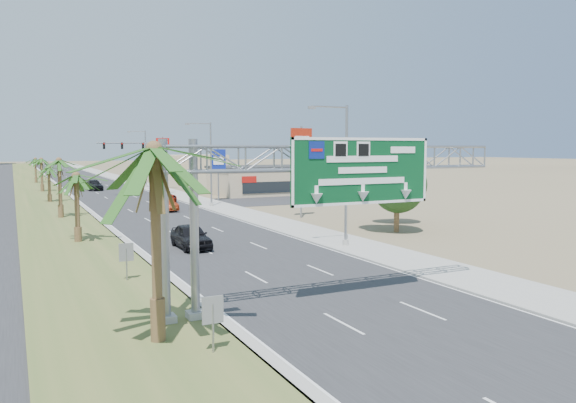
% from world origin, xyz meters
% --- Properties ---
extents(ground, '(600.00, 600.00, 0.00)m').
position_xyz_m(ground, '(0.00, 0.00, 0.00)').
color(ground, '#8C7A59').
rests_on(ground, ground).
extents(road, '(12.00, 300.00, 0.02)m').
position_xyz_m(road, '(0.00, 110.00, 0.01)').
color(road, '#28282B').
rests_on(road, ground).
extents(sidewalk_right, '(4.00, 300.00, 0.10)m').
position_xyz_m(sidewalk_right, '(8.50, 110.00, 0.05)').
color(sidewalk_right, '#9E9B93').
rests_on(sidewalk_right, ground).
extents(median_grass, '(7.00, 300.00, 0.12)m').
position_xyz_m(median_grass, '(-10.00, 110.00, 0.06)').
color(median_grass, '#4B602A').
rests_on(median_grass, ground).
extents(sign_gantry, '(16.75, 1.24, 7.50)m').
position_xyz_m(sign_gantry, '(-1.06, 9.93, 6.06)').
color(sign_gantry, gray).
rests_on(sign_gantry, ground).
extents(palm_near, '(5.70, 5.70, 8.35)m').
position_xyz_m(palm_near, '(-9.20, 8.00, 6.93)').
color(palm_near, brown).
rests_on(palm_near, ground).
extents(palm_row_b, '(3.99, 3.99, 5.95)m').
position_xyz_m(palm_row_b, '(-9.50, 32.00, 4.90)').
color(palm_row_b, brown).
rests_on(palm_row_b, ground).
extents(palm_row_c, '(3.99, 3.99, 6.75)m').
position_xyz_m(palm_row_c, '(-9.50, 48.00, 5.66)').
color(palm_row_c, brown).
rests_on(palm_row_c, ground).
extents(palm_row_d, '(3.99, 3.99, 5.45)m').
position_xyz_m(palm_row_d, '(-9.50, 66.00, 4.42)').
color(palm_row_d, brown).
rests_on(palm_row_d, ground).
extents(palm_row_e, '(3.99, 3.99, 6.15)m').
position_xyz_m(palm_row_e, '(-9.50, 85.00, 5.09)').
color(palm_row_e, brown).
rests_on(palm_row_e, ground).
extents(palm_row_f, '(3.99, 3.99, 5.75)m').
position_xyz_m(palm_row_f, '(-9.50, 110.00, 4.71)').
color(palm_row_f, brown).
rests_on(palm_row_f, ground).
extents(streetlight_near, '(3.27, 0.44, 10.00)m').
position_xyz_m(streetlight_near, '(7.30, 22.00, 4.69)').
color(streetlight_near, gray).
rests_on(streetlight_near, ground).
extents(streetlight_mid, '(3.27, 0.44, 10.00)m').
position_xyz_m(streetlight_mid, '(7.30, 52.00, 4.69)').
color(streetlight_mid, gray).
rests_on(streetlight_mid, ground).
extents(streetlight_far, '(3.27, 0.44, 10.00)m').
position_xyz_m(streetlight_far, '(7.30, 88.00, 4.69)').
color(streetlight_far, gray).
rests_on(streetlight_far, ground).
extents(signal_mast, '(10.28, 0.71, 8.00)m').
position_xyz_m(signal_mast, '(5.17, 71.97, 4.85)').
color(signal_mast, gray).
rests_on(signal_mast, ground).
extents(store_building, '(18.00, 10.00, 4.00)m').
position_xyz_m(store_building, '(22.00, 66.00, 2.00)').
color(store_building, tan).
rests_on(store_building, ground).
extents(oak_near, '(4.50, 4.50, 6.80)m').
position_xyz_m(oak_near, '(15.00, 26.00, 4.53)').
color(oak_near, brown).
rests_on(oak_near, ground).
extents(oak_far, '(3.50, 3.50, 5.60)m').
position_xyz_m(oak_far, '(18.00, 30.00, 3.82)').
color(oak_far, brown).
rests_on(oak_far, ground).
extents(median_signback_a, '(0.75, 0.08, 2.08)m').
position_xyz_m(median_signback_a, '(-7.80, 6.00, 1.45)').
color(median_signback_a, gray).
rests_on(median_signback_a, ground).
extents(median_signback_b, '(0.75, 0.08, 2.08)m').
position_xyz_m(median_signback_b, '(-8.50, 18.00, 1.45)').
color(median_signback_b, gray).
rests_on(median_signback_b, ground).
extents(building_distant_right, '(20.00, 12.00, 5.00)m').
position_xyz_m(building_distant_right, '(30.00, 140.00, 2.50)').
color(building_distant_right, tan).
rests_on(building_distant_right, ground).
extents(car_left_lane, '(2.02, 4.96, 1.69)m').
position_xyz_m(car_left_lane, '(-2.63, 26.20, 0.84)').
color(car_left_lane, black).
rests_on(car_left_lane, ground).
extents(car_mid_lane, '(1.98, 4.59, 1.47)m').
position_xyz_m(car_mid_lane, '(1.50, 49.92, 0.73)').
color(car_mid_lane, '#681C09').
rests_on(car_mid_lane, ground).
extents(car_right_lane, '(2.58, 5.27, 1.44)m').
position_xyz_m(car_right_lane, '(3.75, 60.20, 0.72)').
color(car_right_lane, gray).
rests_on(car_right_lane, ground).
extents(car_far, '(2.49, 5.74, 1.65)m').
position_xyz_m(car_far, '(-1.65, 85.40, 0.82)').
color(car_far, black).
rests_on(car_far, ground).
extents(pole_sign_red_near, '(2.42, 0.63, 9.16)m').
position_xyz_m(pole_sign_red_near, '(12.20, 37.88, 7.22)').
color(pole_sign_red_near, gray).
rests_on(pole_sign_red_near, ground).
extents(pole_sign_blue, '(2.01, 0.45, 7.02)m').
position_xyz_m(pole_sign_blue, '(10.84, 59.08, 5.08)').
color(pole_sign_blue, gray).
rests_on(pole_sign_blue, ground).
extents(pole_sign_red_far, '(2.21, 0.42, 8.83)m').
position_xyz_m(pole_sign_red_far, '(9.13, 82.16, 6.99)').
color(pole_sign_red_far, gray).
rests_on(pole_sign_red_far, ground).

